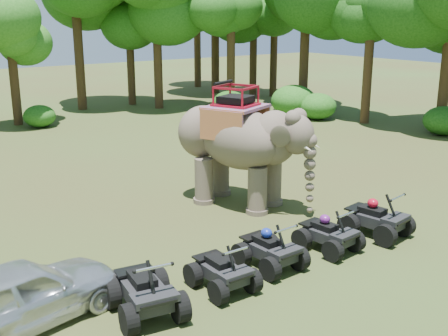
{
  "coord_description": "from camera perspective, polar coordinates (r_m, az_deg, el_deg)",
  "views": [
    {
      "loc": [
        -8.96,
        -11.12,
        6.14
      ],
      "look_at": [
        0.0,
        1.2,
        1.9
      ],
      "focal_mm": 45.0,
      "sensor_mm": 36.0,
      "label": 1
    }
  ],
  "objects": [
    {
      "name": "tree_6",
      "position": [
        32.07,
        21.82,
        11.26
      ],
      "size": [
        6.08,
        6.08,
        8.69
      ],
      "primitive_type": null,
      "color": "#195114",
      "rests_on": "ground"
    },
    {
      "name": "atv_1",
      "position": [
        12.93,
        -0.19,
        -9.87
      ],
      "size": [
        1.17,
        1.59,
        1.17
      ],
      "primitive_type": null,
      "rotation": [
        0.0,
        0.0,
        -0.01
      ],
      "color": "black",
      "rests_on": "ground"
    },
    {
      "name": "atv_4",
      "position": [
        16.44,
        15.29,
        -4.5
      ],
      "size": [
        1.56,
        1.96,
        1.32
      ],
      "primitive_type": null,
      "rotation": [
        0.0,
        0.0,
        0.16
      ],
      "color": "black",
      "rests_on": "ground"
    },
    {
      "name": "ground",
      "position": [
        15.54,
        2.63,
        -7.73
      ],
      "size": [
        110.0,
        110.0,
        0.0
      ],
      "primitive_type": "plane",
      "color": "#47381E",
      "rests_on": "ground"
    },
    {
      "name": "tree_37",
      "position": [
        42.66,
        3.01,
        12.69
      ],
      "size": [
        5.64,
        5.64,
        8.06
      ],
      "primitive_type": null,
      "color": "#195114",
      "rests_on": "ground"
    },
    {
      "name": "tree_33",
      "position": [
        48.09,
        -2.74,
        13.58
      ],
      "size": [
        6.3,
        6.3,
        9.0
      ],
      "primitive_type": null,
      "color": "#195114",
      "rests_on": "ground"
    },
    {
      "name": "tree_29",
      "position": [
        39.13,
        -9.51,
        11.73
      ],
      "size": [
        5.14,
        5.14,
        7.35
      ],
      "primitive_type": null,
      "color": "#195114",
      "rests_on": "ground"
    },
    {
      "name": "tree_1",
      "position": [
        37.64,
        -14.65,
        13.03
      ],
      "size": [
        6.73,
        6.73,
        9.61
      ],
      "primitive_type": null,
      "color": "#195114",
      "rests_on": "ground"
    },
    {
      "name": "tree_5",
      "position": [
        32.89,
        14.47,
        10.69
      ],
      "size": [
        5.08,
        5.08,
        7.25
      ],
      "primitive_type": null,
      "color": "#195114",
      "rests_on": "ground"
    },
    {
      "name": "elephant",
      "position": [
        18.18,
        1.45,
        2.38
      ],
      "size": [
        3.77,
        5.19,
        3.99
      ],
      "primitive_type": null,
      "rotation": [
        0.0,
        0.0,
        0.4
      ],
      "color": "brown",
      "rests_on": "ground"
    },
    {
      "name": "parked_car",
      "position": [
        12.18,
        -19.85,
        -11.97
      ],
      "size": [
        4.35,
        2.44,
        1.4
      ],
      "primitive_type": "imported",
      "rotation": [
        0.0,
        0.0,
        1.77
      ],
      "color": "silver",
      "rests_on": "ground"
    },
    {
      "name": "tree_2",
      "position": [
        37.25,
        -6.8,
        12.63
      ],
      "size": [
        6.03,
        6.03,
        8.62
      ],
      "primitive_type": null,
      "color": "#195114",
      "rests_on": "ground"
    },
    {
      "name": "atv_2",
      "position": [
        14.01,
        4.73,
        -7.74
      ],
      "size": [
        1.26,
        1.69,
        1.22
      ],
      "primitive_type": null,
      "rotation": [
        0.0,
        0.0,
        0.04
      ],
      "color": "black",
      "rests_on": "ground"
    },
    {
      "name": "tree_3",
      "position": [
        36.46,
        0.71,
        11.99
      ],
      "size": [
        5.43,
        5.43,
        7.75
      ],
      "primitive_type": null,
      "color": "#195114",
      "rests_on": "ground"
    },
    {
      "name": "tree_0",
      "position": [
        33.45,
        -20.66,
        9.72
      ],
      "size": [
        4.64,
        4.64,
        6.63
      ],
      "primitive_type": null,
      "color": "#195114",
      "rests_on": "ground"
    },
    {
      "name": "tree_4",
      "position": [
        36.35,
        8.22,
        13.1
      ],
      "size": [
        6.55,
        6.55,
        9.36
      ],
      "primitive_type": null,
      "color": "#195114",
      "rests_on": "ground"
    },
    {
      "name": "atv_0",
      "position": [
        12.01,
        -8.07,
        -11.65
      ],
      "size": [
        1.62,
        2.03,
        1.37
      ],
      "primitive_type": null,
      "rotation": [
        0.0,
        0.0,
        -0.16
      ],
      "color": "black",
      "rests_on": "ground"
    },
    {
      "name": "tree_40",
      "position": [
        42.65,
        5.1,
        12.42
      ],
      "size": [
        5.4,
        5.4,
        7.72
      ],
      "primitive_type": null,
      "color": "#195114",
      "rests_on": "ground"
    },
    {
      "name": "tree_34",
      "position": [
        44.26,
        -0.91,
        14.38
      ],
      "size": [
        7.33,
        7.33,
        10.48
      ],
      "primitive_type": null,
      "color": "#195114",
      "rests_on": "ground"
    },
    {
      "name": "atv_3",
      "position": [
        15.19,
        10.59,
        -6.14
      ],
      "size": [
        1.33,
        1.71,
        1.19
      ],
      "primitive_type": null,
      "rotation": [
        0.0,
        0.0,
        0.1
      ],
      "color": "black",
      "rests_on": "ground"
    }
  ]
}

